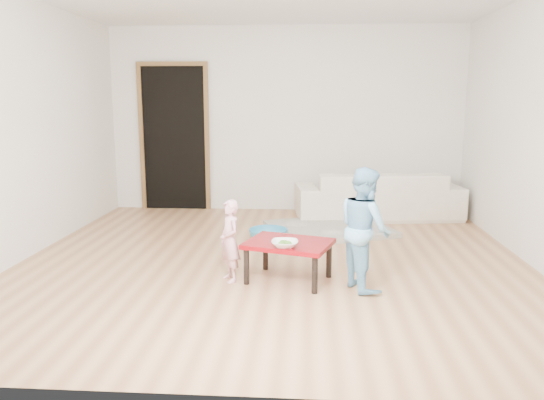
# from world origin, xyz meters

# --- Properties ---
(floor) EXTENTS (5.00, 5.00, 0.01)m
(floor) POSITION_xyz_m (0.00, 0.00, 0.00)
(floor) COLOR #9D6A43
(floor) RESTS_ON ground
(back_wall) EXTENTS (5.00, 0.02, 2.60)m
(back_wall) POSITION_xyz_m (0.00, 2.50, 1.30)
(back_wall) COLOR silver
(back_wall) RESTS_ON floor
(left_wall) EXTENTS (0.02, 5.00, 2.60)m
(left_wall) POSITION_xyz_m (-2.50, 0.00, 1.30)
(left_wall) COLOR silver
(left_wall) RESTS_ON floor
(right_wall) EXTENTS (0.02, 5.00, 2.60)m
(right_wall) POSITION_xyz_m (2.50, 0.00, 1.30)
(right_wall) COLOR silver
(right_wall) RESTS_ON floor
(doorway) EXTENTS (1.02, 0.08, 2.11)m
(doorway) POSITION_xyz_m (-1.60, 2.48, 1.02)
(doorway) COLOR brown
(doorway) RESTS_ON back_wall
(sofa) EXTENTS (2.27, 1.11, 0.64)m
(sofa) POSITION_xyz_m (1.28, 2.05, 0.32)
(sofa) COLOR beige
(sofa) RESTS_ON floor
(cushion) EXTENTS (0.53, 0.49, 0.13)m
(cushion) POSITION_xyz_m (0.80, 1.82, 0.48)
(cushion) COLOR orange
(cushion) RESTS_ON sofa
(red_table) EXTENTS (0.85, 0.73, 0.36)m
(red_table) POSITION_xyz_m (0.17, -0.61, 0.18)
(red_table) COLOR maroon
(red_table) RESTS_ON floor
(bowl) EXTENTS (0.23, 0.23, 0.06)m
(bowl) POSITION_xyz_m (0.15, -0.78, 0.39)
(bowl) COLOR white
(bowl) RESTS_ON red_table
(broccoli) EXTENTS (0.12, 0.12, 0.06)m
(broccoli) POSITION_xyz_m (0.15, -0.78, 0.39)
(broccoli) COLOR #2D5919
(broccoli) RESTS_ON red_table
(child_pink) EXTENTS (0.29, 0.32, 0.73)m
(child_pink) POSITION_xyz_m (-0.34, -0.64, 0.36)
(child_pink) COLOR #DB6480
(child_pink) RESTS_ON floor
(child_blue) EXTENTS (0.55, 0.61, 1.04)m
(child_blue) POSITION_xyz_m (0.82, -0.73, 0.52)
(child_blue) COLOR #5DABD8
(child_blue) RESTS_ON floor
(basin) EXTENTS (0.44, 0.44, 0.14)m
(basin) POSITION_xyz_m (-0.11, 0.72, 0.07)
(basin) COLOR teal
(basin) RESTS_ON floor
(blanket) EXTENTS (1.67, 1.54, 0.07)m
(blanket) POSITION_xyz_m (0.60, 1.21, 0.03)
(blanket) COLOR #B6AEA1
(blanket) RESTS_ON floor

